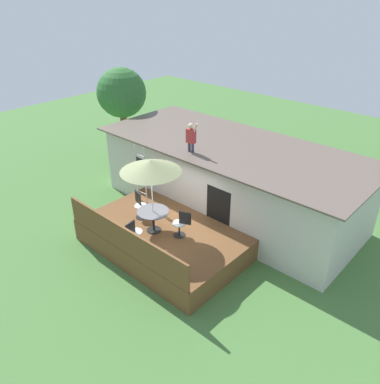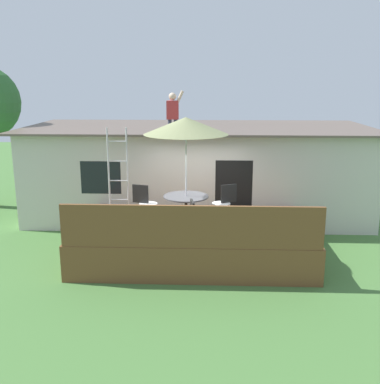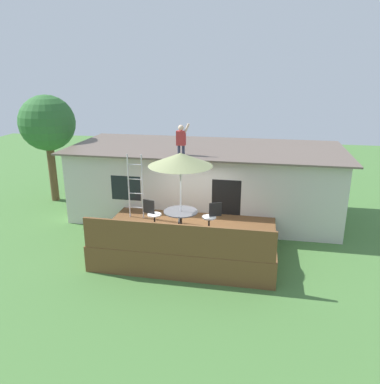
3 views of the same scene
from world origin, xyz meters
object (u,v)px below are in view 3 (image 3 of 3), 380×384
patio_table (181,216)px  step_ladder (136,186)px  patio_chair_right (211,217)px  patio_chair_near (179,233)px  backyard_tree (47,124)px  patio_umbrella (180,159)px  person_figure (181,138)px  patio_chair_left (152,214)px

patio_table → step_ladder: step_ladder is taller
patio_chair_right → patio_chair_near: bearing=38.4°
backyard_tree → patio_chair_near: bearing=-37.5°
patio_umbrella → patio_table: bearing=-63.4°
patio_umbrella → backyard_tree: (-6.69, 4.30, 0.25)m
patio_table → person_figure: 3.11m
person_figure → patio_chair_left: bearing=-103.9°
patio_chair_left → backyard_tree: size_ratio=0.20×
patio_umbrella → patio_chair_right: (0.88, 0.39, -1.89)m
patio_chair_right → patio_chair_near: 1.54m
backyard_tree → patio_chair_left: bearing=-35.1°
backyard_tree → patio_table: bearing=-32.7°
patio_table → backyard_tree: bearing=147.3°
patio_umbrella → patio_chair_right: bearing=23.8°
patio_chair_right → patio_table: bearing=0.0°
patio_umbrella → person_figure: (-0.47, 2.35, 0.21)m
patio_umbrella → patio_chair_left: bearing=163.9°
patio_table → patio_chair_right: (0.88, 0.39, -0.13)m
patio_chair_left → step_ladder: bearing=151.3°
person_figure → patio_chair_right: (1.35, -1.96, -2.10)m
step_ladder → patio_chair_left: 1.29m
patio_chair_right → backyard_tree: (-7.58, 3.90, 2.14)m
patio_table → patio_chair_right: bearing=23.8°
step_ladder → patio_chair_left: size_ratio=2.39×
patio_umbrella → patio_chair_left: 2.15m
backyard_tree → patio_chair_right: bearing=-27.3°
patio_umbrella → patio_chair_near: 2.13m
step_ladder → patio_table: bearing=-31.1°
patio_chair_left → patio_chair_right: bearing=19.4°
person_figure → patio_table: bearing=-78.7°
patio_table → person_figure: (-0.47, 2.35, 1.98)m
patio_chair_near → patio_table: bearing=0.0°
patio_chair_right → backyard_tree: backyard_tree is taller
person_figure → backyard_tree: 6.52m
patio_chair_near → backyard_tree: backyard_tree is taller
step_ladder → patio_chair_right: step_ladder is taller
step_ladder → backyard_tree: 6.07m
patio_chair_left → backyard_tree: backyard_tree is taller
patio_umbrella → patio_chair_left: (-0.98, 0.28, -1.89)m
patio_table → person_figure: person_figure is taller
patio_umbrella → patio_chair_near: size_ratio=2.76×
step_ladder → patio_chair_near: size_ratio=2.39×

